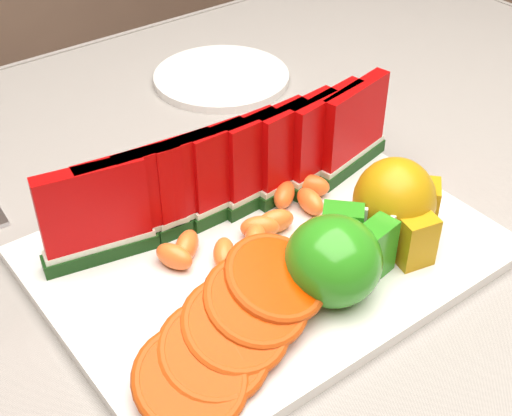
{
  "coord_description": "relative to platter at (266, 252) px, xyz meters",
  "views": [
    {
      "loc": [
        -0.25,
        -0.41,
        1.2
      ],
      "look_at": [
        0.06,
        -0.01,
        0.81
      ],
      "focal_mm": 50.0,
      "sensor_mm": 36.0,
      "label": 1
    }
  ],
  "objects": [
    {
      "name": "orange_fan_front",
      "position": [
        -0.09,
        -0.08,
        0.03
      ],
      "size": [
        0.21,
        0.14,
        0.06
      ],
      "color": "#F44B14",
      "rests_on": "platter"
    },
    {
      "name": "apple_cluster",
      "position": [
        0.02,
        -0.08,
        0.04
      ],
      "size": [
        0.12,
        0.1,
        0.08
      ],
      "color": "#118D0A",
      "rests_on": "platter"
    },
    {
      "name": "platter",
      "position": [
        0.0,
        0.0,
        0.0
      ],
      "size": [
        0.4,
        0.3,
        0.01
      ],
      "color": "silver",
      "rests_on": "tablecloth"
    },
    {
      "name": "side_plate",
      "position": [
        0.17,
        0.32,
        -0.0
      ],
      "size": [
        0.24,
        0.24,
        0.01
      ],
      "color": "silver",
      "rests_on": "tablecloth"
    },
    {
      "name": "table",
      "position": [
        -0.07,
        0.02,
        -0.11
      ],
      "size": [
        1.4,
        0.9,
        0.75
      ],
      "color": "#432E14",
      "rests_on": "ground"
    },
    {
      "name": "tangerine_segments",
      "position": [
        0.0,
        0.02,
        0.02
      ],
      "size": [
        0.2,
        0.08,
        0.02
      ],
      "color": "orange",
      "rests_on": "platter"
    },
    {
      "name": "pear_cluster",
      "position": [
        0.1,
        -0.06,
        0.04
      ],
      "size": [
        0.1,
        0.1,
        0.08
      ],
      "color": "#B2881A",
      "rests_on": "platter"
    },
    {
      "name": "watermelon_row",
      "position": [
        0.01,
        0.06,
        0.05
      ],
      "size": [
        0.39,
        0.07,
        0.1
      ],
      "color": "#0C330D",
      "rests_on": "platter"
    },
    {
      "name": "tablecloth",
      "position": [
        -0.07,
        0.02,
        -0.05
      ],
      "size": [
        1.53,
        1.03,
        0.2
      ],
      "color": "gray",
      "rests_on": "table"
    },
    {
      "name": "orange_fan_back",
      "position": [
        -0.03,
        0.12,
        0.02
      ],
      "size": [
        0.23,
        0.1,
        0.04
      ],
      "color": "#F44B14",
      "rests_on": "platter"
    }
  ]
}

